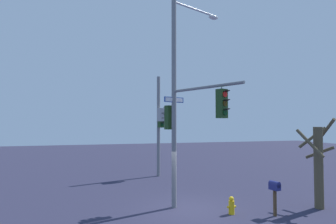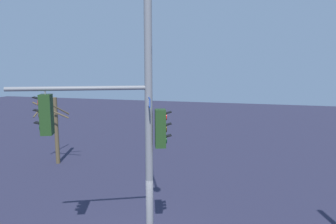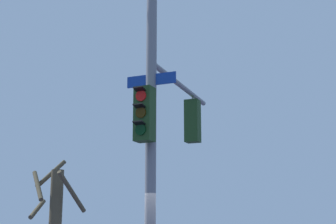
# 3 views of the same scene
# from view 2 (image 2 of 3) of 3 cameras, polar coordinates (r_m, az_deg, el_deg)

# --- Properties ---
(main_signal_pole_assembly) EXTENTS (3.34, 4.85, 9.79)m
(main_signal_pole_assembly) POSITION_cam_2_polar(r_m,az_deg,el_deg) (8.57, -6.62, 3.57)
(main_signal_pole_assembly) COLOR slate
(main_signal_pole_assembly) RESTS_ON ground
(bare_tree_behind_pole) EXTENTS (2.11, 2.12, 4.01)m
(bare_tree_behind_pole) POSITION_cam_2_polar(r_m,az_deg,el_deg) (19.43, -19.85, -2.71)
(bare_tree_behind_pole) COLOR brown
(bare_tree_behind_pole) RESTS_ON ground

